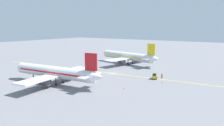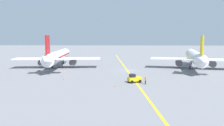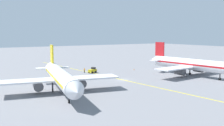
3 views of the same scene
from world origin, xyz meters
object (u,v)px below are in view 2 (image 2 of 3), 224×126
object	(u,v)px
baggage_tug_white	(134,79)
airplane_at_gate	(58,57)
ground_crew_worker	(145,80)
traffic_cone_near_nose	(64,79)
traffic_cone_mid_apron	(116,85)
airplane_adjacent_stand	(195,57)

from	to	relation	value
baggage_tug_white	airplane_at_gate	bearing A→B (deg)	135.99
ground_crew_worker	airplane_at_gate	bearing A→B (deg)	136.52
airplane_at_gate	traffic_cone_near_nose	world-z (taller)	airplane_at_gate
airplane_at_gate	traffic_cone_near_nose	size ratio (longest dim) A/B	64.63
airplane_at_gate	traffic_cone_mid_apron	distance (m)	33.94
airplane_adjacent_stand	airplane_at_gate	bearing A→B (deg)	179.69
ground_crew_worker	traffic_cone_mid_apron	xyz separation A→B (m)	(-6.36, -2.56, -0.63)
airplane_adjacent_stand	traffic_cone_near_nose	distance (m)	42.81
traffic_cone_near_nose	ground_crew_worker	bearing A→B (deg)	-12.14
airplane_at_gate	baggage_tug_white	xyz separation A→B (m)	(23.84, -23.03, -2.81)
baggage_tug_white	traffic_cone_near_nose	xyz separation A→B (m)	(-16.51, 2.28, -0.63)
baggage_tug_white	ground_crew_worker	world-z (taller)	baggage_tug_white
ground_crew_worker	traffic_cone_near_nose	xyz separation A→B (m)	(-18.82, 4.05, -0.63)
baggage_tug_white	ground_crew_worker	bearing A→B (deg)	-37.41
baggage_tug_white	traffic_cone_mid_apron	xyz separation A→B (m)	(-4.05, -4.32, -0.63)
ground_crew_worker	traffic_cone_near_nose	bearing A→B (deg)	167.86
airplane_at_gate	traffic_cone_mid_apron	bearing A→B (deg)	-54.12
airplane_at_gate	airplane_adjacent_stand	size ratio (longest dim) A/B	1.01
airplane_adjacent_stand	traffic_cone_near_nose	xyz separation A→B (m)	(-37.42, -20.50, -3.43)
baggage_tug_white	traffic_cone_mid_apron	size ratio (longest dim) A/B	6.07
traffic_cone_near_nose	baggage_tug_white	bearing A→B (deg)	-7.88
ground_crew_worker	traffic_cone_near_nose	distance (m)	19.26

